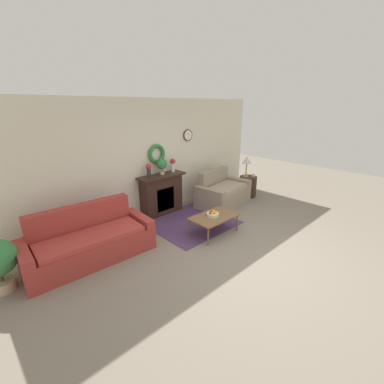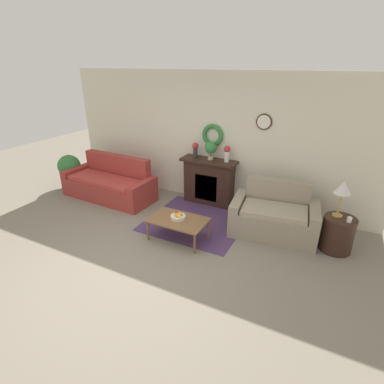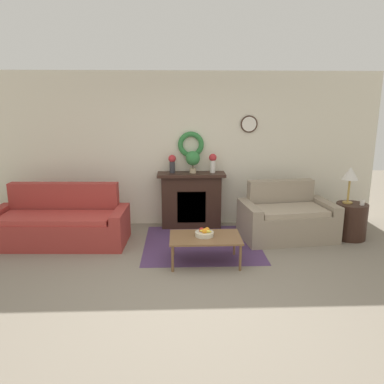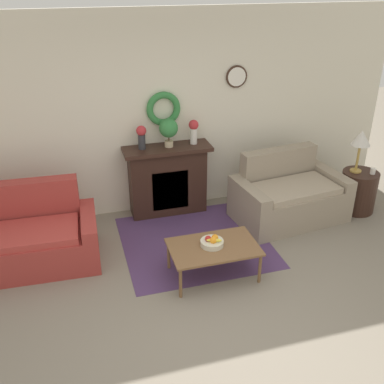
{
  "view_description": "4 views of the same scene",
  "coord_description": "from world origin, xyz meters",
  "px_view_note": "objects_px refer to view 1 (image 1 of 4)",
  "views": [
    {
      "loc": [
        -3.4,
        -2.25,
        2.55
      ],
      "look_at": [
        -0.05,
        1.31,
        0.88
      ],
      "focal_mm": 24.0,
      "sensor_mm": 36.0,
      "label": 1
    },
    {
      "loc": [
        2.44,
        -2.91,
        2.84
      ],
      "look_at": [
        0.28,
        1.35,
        0.75
      ],
      "focal_mm": 28.0,
      "sensor_mm": 36.0,
      "label": 2
    },
    {
      "loc": [
        -0.15,
        -3.88,
        2.18
      ],
      "look_at": [
        0.05,
        1.4,
        0.91
      ],
      "focal_mm": 35.0,
      "sensor_mm": 36.0,
      "label": 3
    },
    {
      "loc": [
        -1.15,
        -2.94,
        3.12
      ],
      "look_at": [
        0.09,
        1.35,
        0.87
      ],
      "focal_mm": 42.0,
      "sensor_mm": 36.0,
      "label": 4
    }
  ],
  "objects_px": {
    "fireplace": "(162,194)",
    "side_table_by_loveseat": "(248,186)",
    "table_lamp": "(247,161)",
    "mug": "(253,175)",
    "couch_left": "(89,242)",
    "coffee_table": "(214,218)",
    "potted_plant_on_mantel": "(162,164)",
    "vase_on_mantel_right": "(173,164)",
    "fruit_bowl": "(213,214)",
    "loveseat_right": "(222,193)",
    "vase_on_mantel_left": "(149,169)"
  },
  "relations": [
    {
      "from": "fruit_bowl",
      "to": "potted_plant_on_mantel",
      "type": "height_order",
      "value": "potted_plant_on_mantel"
    },
    {
      "from": "potted_plant_on_mantel",
      "to": "table_lamp",
      "type": "bearing_deg",
      "value": -14.48
    },
    {
      "from": "coffee_table",
      "to": "mug",
      "type": "height_order",
      "value": "mug"
    },
    {
      "from": "loveseat_right",
      "to": "mug",
      "type": "xyz_separation_m",
      "value": [
        1.15,
        -0.17,
        0.31
      ]
    },
    {
      "from": "fireplace",
      "to": "table_lamp",
      "type": "height_order",
      "value": "table_lamp"
    },
    {
      "from": "vase_on_mantel_left",
      "to": "potted_plant_on_mantel",
      "type": "bearing_deg",
      "value": -3.2
    },
    {
      "from": "coffee_table",
      "to": "table_lamp",
      "type": "bearing_deg",
      "value": 21.36
    },
    {
      "from": "fireplace",
      "to": "side_table_by_loveseat",
      "type": "height_order",
      "value": "fireplace"
    },
    {
      "from": "couch_left",
      "to": "fireplace",
      "type": "bearing_deg",
      "value": 21.61
    },
    {
      "from": "coffee_table",
      "to": "vase_on_mantel_left",
      "type": "bearing_deg",
      "value": 106.27
    },
    {
      "from": "table_lamp",
      "to": "potted_plant_on_mantel",
      "type": "xyz_separation_m",
      "value": [
        -2.49,
        0.64,
        0.17
      ]
    },
    {
      "from": "couch_left",
      "to": "vase_on_mantel_left",
      "type": "xyz_separation_m",
      "value": [
        1.77,
        0.73,
        0.85
      ]
    },
    {
      "from": "side_table_by_loveseat",
      "to": "fireplace",
      "type": "bearing_deg",
      "value": 164.68
    },
    {
      "from": "fruit_bowl",
      "to": "side_table_by_loveseat",
      "type": "relative_size",
      "value": 0.44
    },
    {
      "from": "potted_plant_on_mantel",
      "to": "fruit_bowl",
      "type": "bearing_deg",
      "value": -86.4
    },
    {
      "from": "potted_plant_on_mantel",
      "to": "vase_on_mantel_right",
      "type": "bearing_deg",
      "value": 3.3
    },
    {
      "from": "coffee_table",
      "to": "mug",
      "type": "relative_size",
      "value": 11.78
    },
    {
      "from": "fireplace",
      "to": "table_lamp",
      "type": "distance_m",
      "value": 2.66
    },
    {
      "from": "loveseat_right",
      "to": "side_table_by_loveseat",
      "type": "bearing_deg",
      "value": -11.83
    },
    {
      "from": "loveseat_right",
      "to": "coffee_table",
      "type": "xyz_separation_m",
      "value": [
        -1.4,
        -0.97,
        0.03
      ]
    },
    {
      "from": "table_lamp",
      "to": "mug",
      "type": "height_order",
      "value": "table_lamp"
    },
    {
      "from": "table_lamp",
      "to": "vase_on_mantel_right",
      "type": "distance_m",
      "value": 2.25
    },
    {
      "from": "couch_left",
      "to": "fruit_bowl",
      "type": "height_order",
      "value": "couch_left"
    },
    {
      "from": "coffee_table",
      "to": "vase_on_mantel_right",
      "type": "xyz_separation_m",
      "value": [
        0.24,
        1.59,
        0.82
      ]
    },
    {
      "from": "loveseat_right",
      "to": "fruit_bowl",
      "type": "relative_size",
      "value": 6.07
    },
    {
      "from": "couch_left",
      "to": "loveseat_right",
      "type": "xyz_separation_m",
      "value": [
        3.64,
        0.11,
        0.01
      ]
    },
    {
      "from": "mug",
      "to": "vase_on_mantel_right",
      "type": "bearing_deg",
      "value": 160.96
    },
    {
      "from": "mug",
      "to": "vase_on_mantel_left",
      "type": "xyz_separation_m",
      "value": [
        -3.02,
        0.8,
        0.54
      ]
    },
    {
      "from": "table_lamp",
      "to": "vase_on_mantel_left",
      "type": "relative_size",
      "value": 1.88
    },
    {
      "from": "fruit_bowl",
      "to": "side_table_by_loveseat",
      "type": "height_order",
      "value": "side_table_by_loveseat"
    },
    {
      "from": "fruit_bowl",
      "to": "loveseat_right",
      "type": "bearing_deg",
      "value": 33.85
    },
    {
      "from": "fireplace",
      "to": "potted_plant_on_mantel",
      "type": "relative_size",
      "value": 3.09
    },
    {
      "from": "table_lamp",
      "to": "mug",
      "type": "xyz_separation_m",
      "value": [
        0.17,
        -0.14,
        -0.42
      ]
    },
    {
      "from": "loveseat_right",
      "to": "table_lamp",
      "type": "height_order",
      "value": "table_lamp"
    },
    {
      "from": "fruit_bowl",
      "to": "vase_on_mantel_right",
      "type": "height_order",
      "value": "vase_on_mantel_right"
    },
    {
      "from": "loveseat_right",
      "to": "potted_plant_on_mantel",
      "type": "bearing_deg",
      "value": 150.98
    },
    {
      "from": "loveseat_right",
      "to": "couch_left",
      "type": "bearing_deg",
      "value": 174.55
    },
    {
      "from": "coffee_table",
      "to": "vase_on_mantel_left",
      "type": "xyz_separation_m",
      "value": [
        -0.47,
        1.59,
        0.81
      ]
    },
    {
      "from": "table_lamp",
      "to": "vase_on_mantel_left",
      "type": "height_order",
      "value": "vase_on_mantel_left"
    },
    {
      "from": "loveseat_right",
      "to": "vase_on_mantel_right",
      "type": "relative_size",
      "value": 4.73
    },
    {
      "from": "side_table_by_loveseat",
      "to": "vase_on_mantel_left",
      "type": "distance_m",
      "value": 3.12
    },
    {
      "from": "table_lamp",
      "to": "mug",
      "type": "relative_size",
      "value": 7.16
    },
    {
      "from": "mug",
      "to": "potted_plant_on_mantel",
      "type": "height_order",
      "value": "potted_plant_on_mantel"
    },
    {
      "from": "loveseat_right",
      "to": "table_lamp",
      "type": "distance_m",
      "value": 1.22
    },
    {
      "from": "vase_on_mantel_right",
      "to": "mug",
      "type": "bearing_deg",
      "value": -19.04
    },
    {
      "from": "table_lamp",
      "to": "mug",
      "type": "distance_m",
      "value": 0.48
    },
    {
      "from": "couch_left",
      "to": "coffee_table",
      "type": "height_order",
      "value": "couch_left"
    },
    {
      "from": "loveseat_right",
      "to": "mug",
      "type": "relative_size",
      "value": 18.87
    },
    {
      "from": "vase_on_mantel_right",
      "to": "potted_plant_on_mantel",
      "type": "relative_size",
      "value": 0.86
    },
    {
      "from": "vase_on_mantel_left",
      "to": "fruit_bowl",
      "type": "bearing_deg",
      "value": -73.88
    }
  ]
}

